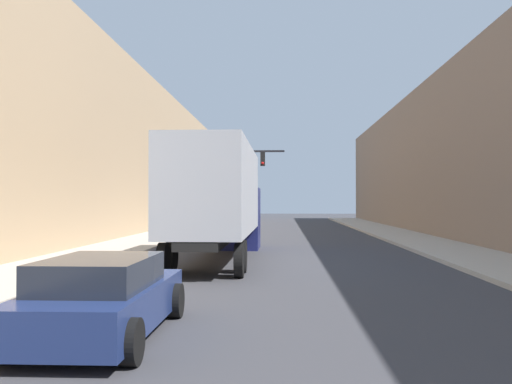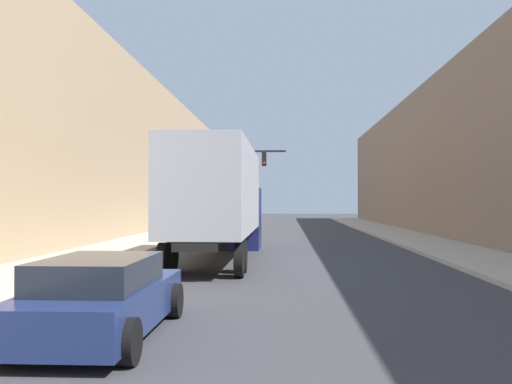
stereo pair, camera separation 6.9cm
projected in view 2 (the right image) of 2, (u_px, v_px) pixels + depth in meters
The scene contains 6 objects.
sidewalk_right at pixel (424, 242), 29.38m from camera, with size 3.33×80.00×0.15m.
sidewalk_left at pixel (145, 241), 30.13m from camera, with size 3.33×80.00×0.15m.
building_left at pixel (59, 141), 30.46m from camera, with size 6.00×80.00×10.79m.
semi_truck at pixel (221, 199), 21.32m from camera, with size 2.48×12.71×4.09m.
sedan_car at pixel (101, 298), 9.17m from camera, with size 1.99×4.44×1.29m.
traffic_signal_gantry at pixel (223, 172), 37.13m from camera, with size 5.76×0.35×5.74m.
Camera 2 is at (0.15, 0.17, 2.19)m, focal length 40.00 mm.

